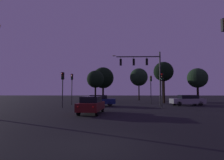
# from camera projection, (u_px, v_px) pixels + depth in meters

# --- Properties ---
(ground_plane) EXTENTS (168.00, 168.00, 0.00)m
(ground_plane) POSITION_uv_depth(u_px,v_px,m) (111.00, 103.00, 30.72)
(ground_plane) COLOR black
(ground_plane) RESTS_ON ground
(traffic_signal_mast_arm) EXTENTS (6.56, 0.38, 7.39)m
(traffic_signal_mast_arm) POSITION_uv_depth(u_px,v_px,m) (145.00, 68.00, 24.26)
(traffic_signal_mast_arm) COLOR #232326
(traffic_signal_mast_arm) RESTS_ON ground
(traffic_light_corner_left) EXTENTS (0.35, 0.38, 4.38)m
(traffic_light_corner_left) POSITION_uv_depth(u_px,v_px,m) (63.00, 83.00, 22.26)
(traffic_light_corner_left) COLOR #232326
(traffic_light_corner_left) RESTS_ON ground
(traffic_light_corner_right) EXTENTS (0.36, 0.38, 4.60)m
(traffic_light_corner_right) POSITION_uv_depth(u_px,v_px,m) (151.00, 84.00, 29.45)
(traffic_light_corner_right) COLOR #232326
(traffic_light_corner_right) RESTS_ON ground
(traffic_light_median) EXTENTS (0.36, 0.38, 4.17)m
(traffic_light_median) POSITION_uv_depth(u_px,v_px,m) (162.00, 83.00, 21.11)
(traffic_light_median) COLOR #232326
(traffic_light_median) RESTS_ON ground
(traffic_light_far_side) EXTENTS (0.31, 0.35, 4.75)m
(traffic_light_far_side) POSITION_uv_depth(u_px,v_px,m) (72.00, 83.00, 27.78)
(traffic_light_far_side) COLOR #232326
(traffic_light_far_side) RESTS_ON ground
(car_nearside_lane) EXTENTS (2.10, 4.72, 1.52)m
(car_nearside_lane) POSITION_uv_depth(u_px,v_px,m) (92.00, 105.00, 15.97)
(car_nearside_lane) COLOR #4C0F0F
(car_nearside_lane) RESTS_ON ground
(car_crossing_left) EXTENTS (4.54, 2.23, 1.52)m
(car_crossing_left) POSITION_uv_depth(u_px,v_px,m) (99.00, 100.00, 24.92)
(car_crossing_left) COLOR #0F1947
(car_crossing_left) RESTS_ON ground
(car_crossing_right) EXTENTS (4.74, 2.06, 1.52)m
(car_crossing_right) POSITION_uv_depth(u_px,v_px,m) (187.00, 100.00, 25.61)
(car_crossing_right) COLOR gray
(car_crossing_right) RESTS_ON ground
(tree_behind_sign) EXTENTS (3.51, 3.51, 6.34)m
(tree_behind_sign) POSITION_uv_depth(u_px,v_px,m) (95.00, 79.00, 36.51)
(tree_behind_sign) COLOR black
(tree_behind_sign) RESTS_ON ground
(tree_left_far) EXTENTS (3.88, 3.88, 6.67)m
(tree_left_far) POSITION_uv_depth(u_px,v_px,m) (197.00, 78.00, 35.39)
(tree_left_far) COLOR black
(tree_left_far) RESTS_ON ground
(tree_center_horizon) EXTENTS (4.29, 4.29, 7.72)m
(tree_center_horizon) POSITION_uv_depth(u_px,v_px,m) (139.00, 77.00, 43.29)
(tree_center_horizon) COLOR black
(tree_center_horizon) RESTS_ON ground
(tree_right_cluster) EXTENTS (5.25, 5.25, 8.14)m
(tree_right_cluster) POSITION_uv_depth(u_px,v_px,m) (103.00, 78.00, 44.60)
(tree_right_cluster) COLOR black
(tree_right_cluster) RESTS_ON ground
(tree_lot_edge) EXTENTS (3.48, 3.48, 7.34)m
(tree_lot_edge) POSITION_uv_depth(u_px,v_px,m) (163.00, 72.00, 31.99)
(tree_lot_edge) COLOR black
(tree_lot_edge) RESTS_ON ground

